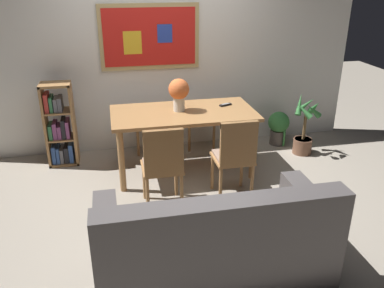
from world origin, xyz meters
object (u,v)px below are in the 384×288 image
(dining_chair_far_right, at_px, (198,107))
(tv_remote, at_px, (225,105))
(dining_chair_near_left, at_px, (163,162))
(potted_palm, at_px, (304,131))
(bookshelf, at_px, (60,128))
(potted_ivy, at_px, (278,127))
(dining_chair_near_right, at_px, (235,153))
(dining_table, at_px, (183,119))
(dining_chair_far_left, at_px, (148,110))
(flower_vase, at_px, (179,92))
(leather_couch, at_px, (214,243))

(dining_chair_far_right, relative_size, tv_remote, 5.63)
(dining_chair_far_right, relative_size, dining_chair_near_left, 1.00)
(potted_palm, relative_size, tv_remote, 5.04)
(bookshelf, height_order, potted_ivy, bookshelf)
(dining_chair_near_left, relative_size, bookshelf, 0.88)
(potted_palm, distance_m, tv_remote, 1.20)
(tv_remote, bearing_deg, dining_chair_near_right, -99.30)
(dining_table, relative_size, dining_chair_far_left, 1.82)
(bookshelf, xyz_separation_m, potted_palm, (3.10, -0.35, -0.16))
(dining_chair_near_left, distance_m, potted_palm, 2.25)
(dining_chair_far_right, relative_size, potted_ivy, 1.68)
(flower_vase, bearing_deg, dining_chair_far_right, 62.63)
(dining_chair_near_right, relative_size, bookshelf, 0.88)
(dining_chair_far_left, bearing_deg, dining_chair_near_left, -90.96)
(dining_table, bearing_deg, potted_palm, 6.03)
(bookshelf, bearing_deg, tv_remote, -11.60)
(leather_couch, bearing_deg, flower_vase, 87.88)
(dining_chair_far_right, relative_size, leather_couch, 0.51)
(tv_remote, bearing_deg, leather_couch, -108.12)
(dining_table, xyz_separation_m, dining_chair_far_left, (-0.33, 0.79, -0.13))
(dining_chair_near_right, distance_m, dining_chair_near_left, 0.76)
(dining_table, xyz_separation_m, dining_chair_near_left, (-0.36, -0.82, -0.13))
(dining_chair_near_left, bearing_deg, potted_ivy, 36.79)
(potted_ivy, bearing_deg, potted_palm, -60.31)
(dining_chair_near_right, distance_m, potted_palm, 1.58)
(leather_couch, xyz_separation_m, tv_remote, (0.65, 1.99, 0.46))
(tv_remote, bearing_deg, dining_table, -168.22)
(dining_chair_far_left, bearing_deg, dining_chair_near_right, -64.82)
(dining_chair_far_left, bearing_deg, leather_couch, -85.20)
(potted_ivy, bearing_deg, leather_couch, -122.89)
(tv_remote, bearing_deg, flower_vase, -172.67)
(dining_chair_near_right, height_order, potted_ivy, dining_chair_near_right)
(potted_palm, bearing_deg, potted_ivy, 119.69)
(dining_chair_near_left, bearing_deg, flower_vase, 69.43)
(dining_chair_near_right, bearing_deg, bookshelf, 145.24)
(dining_table, xyz_separation_m, flower_vase, (-0.04, 0.04, 0.32))
(dining_chair_near_right, distance_m, tv_remote, 0.92)
(dining_table, relative_size, dining_chair_near_right, 1.82)
(potted_palm, height_order, tv_remote, potted_palm)
(dining_chair_far_right, xyz_separation_m, leather_couch, (-0.46, -2.67, -0.22))
(dining_chair_near_left, relative_size, potted_ivy, 1.68)
(dining_chair_far_left, bearing_deg, flower_vase, -68.64)
(dining_table, xyz_separation_m, potted_ivy, (1.44, 0.53, -0.40))
(dining_chair_near_left, bearing_deg, dining_chair_near_right, 4.29)
(dining_chair_near_left, xyz_separation_m, tv_remote, (0.90, 0.93, 0.23))
(potted_ivy, bearing_deg, dining_chair_far_left, 171.71)
(bookshelf, height_order, tv_remote, bookshelf)
(bookshelf, relative_size, tv_remote, 6.41)
(dining_chair_far_left, height_order, leather_couch, dining_chair_far_left)
(dining_table, bearing_deg, potted_ivy, 20.21)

